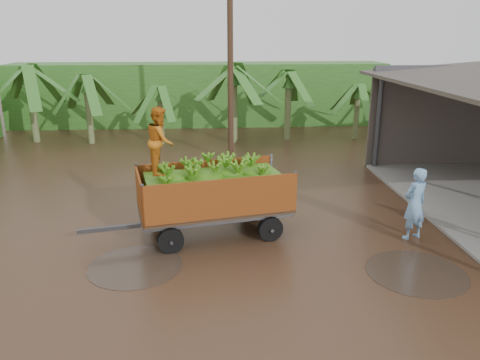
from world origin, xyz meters
name	(u,v)px	position (x,y,z in m)	size (l,w,h in m)	color
ground	(261,225)	(0.00, 0.00, 0.00)	(100.00, 100.00, 0.00)	black
hedge_north	(199,94)	(-2.00, 16.00, 1.80)	(22.00, 3.00, 3.60)	#2D661E
banana_trailer	(212,191)	(-1.41, -0.50, 1.25)	(5.67, 2.75, 3.58)	#B35319
man_blue	(415,204)	(3.96, -1.14, 0.99)	(0.72, 0.47, 1.98)	#76A7D7
utility_pole	(230,62)	(-0.53, 7.35, 4.16)	(1.20, 0.24, 8.21)	#47301E
banana_plants	(87,126)	(-6.18, 5.87, 1.87)	(25.32, 21.26, 4.31)	#2D661E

